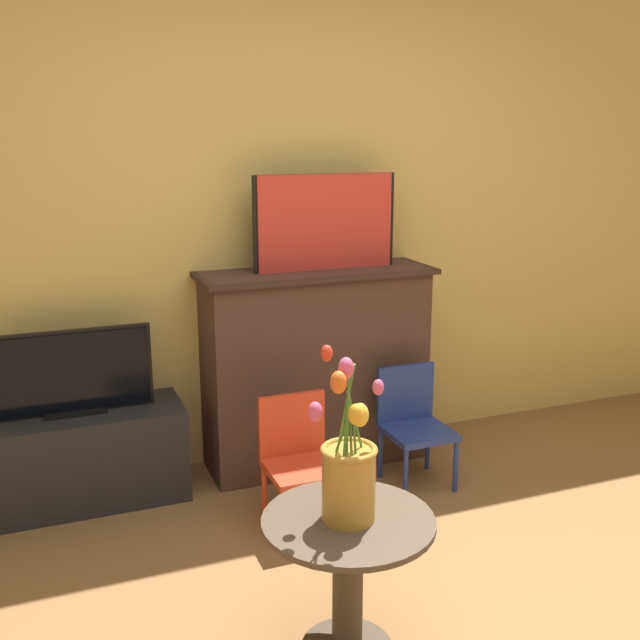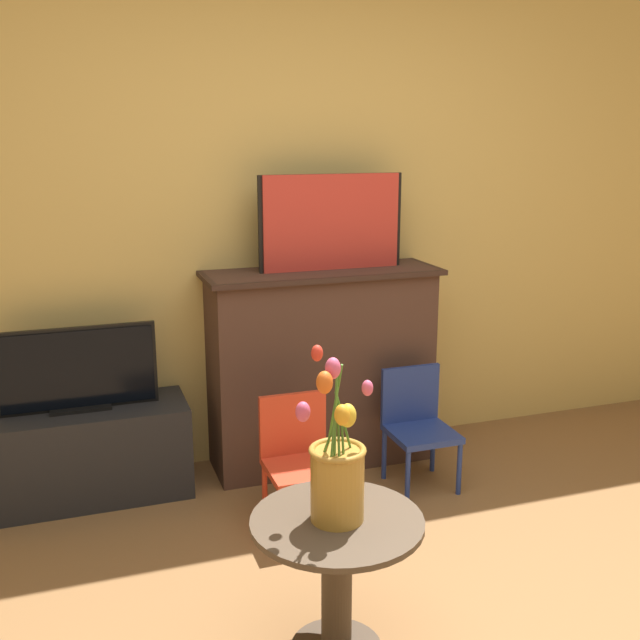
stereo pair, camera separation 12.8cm
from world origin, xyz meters
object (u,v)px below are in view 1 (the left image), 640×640
(chair_red, at_px, (299,455))
(vase_tulips, at_px, (348,471))
(chair_blue, at_px, (413,420))
(tv_monitor, at_px, (72,374))
(painting, at_px, (326,222))

(chair_red, xyz_separation_m, vase_tulips, (-0.15, -0.87, 0.34))
(chair_blue, xyz_separation_m, vase_tulips, (-0.81, -1.05, 0.34))
(tv_monitor, height_order, chair_blue, tv_monitor)
(painting, xyz_separation_m, chair_red, (-0.36, -0.58, -0.94))
(painting, xyz_separation_m, chair_blue, (0.30, -0.40, -0.94))
(chair_red, bearing_deg, tv_monitor, 147.70)
(painting, bearing_deg, chair_red, -121.65)
(painting, xyz_separation_m, tv_monitor, (-1.24, -0.03, -0.63))
(tv_monitor, distance_m, chair_red, 1.09)
(painting, distance_m, tv_monitor, 1.39)
(chair_red, height_order, chair_blue, same)
(chair_red, bearing_deg, painting, 58.35)
(chair_red, xyz_separation_m, chair_blue, (0.66, 0.19, 0.00))
(chair_red, bearing_deg, chair_blue, 15.61)
(tv_monitor, bearing_deg, chair_red, -32.30)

